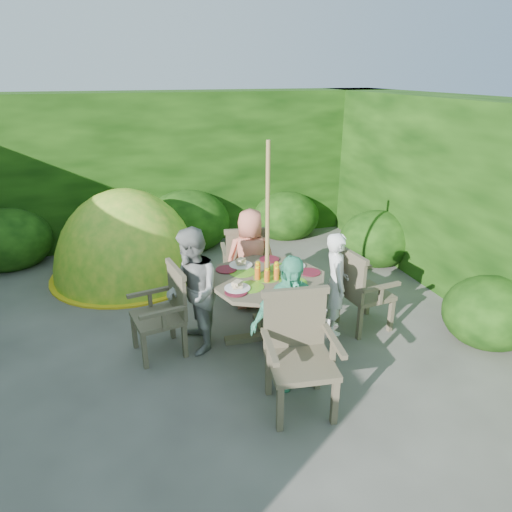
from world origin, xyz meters
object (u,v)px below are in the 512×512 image
object	(u,v)px
garden_chair_left	(165,310)
garden_chair_back	(245,260)
child_back	(251,260)
child_right	(336,283)
parasol_pole	(267,248)
child_left	(193,292)
child_front	(289,322)
patio_table	(267,287)
garden_chair_right	(360,289)
dome_tent	(130,274)
garden_chair_front	(299,350)

from	to	relation	value
garden_chair_left	garden_chair_back	size ratio (longest dim) A/B	0.95
child_back	child_right	bearing A→B (deg)	142.88
parasol_pole	child_left	xyz separation A→B (m)	(-0.80, 0.05, -0.42)
child_back	child_front	distance (m)	1.60
patio_table	garden_chair_right	distance (m)	1.10
garden_chair_back	child_front	distance (m)	1.90
garden_chair_left	garden_chair_back	world-z (taller)	garden_chair_back
parasol_pole	garden_chair_right	bearing A→B (deg)	-4.63
garden_chair_right	garden_chair_left	world-z (taller)	garden_chair_right
parasol_pole	child_front	bearing A→B (deg)	-93.82
child_left	child_back	xyz separation A→B (m)	(0.85, 0.74, -0.04)
child_right	child_left	xyz separation A→B (m)	(-1.60, 0.11, 0.08)
child_left	patio_table	bearing A→B (deg)	83.36
patio_table	dome_tent	bearing A→B (deg)	121.70
garden_chair_back	garden_chair_front	xyz separation A→B (m)	(-0.13, -2.18, 0.03)
patio_table	dome_tent	size ratio (longest dim) A/B	0.55
patio_table	child_right	size ratio (longest dim) A/B	1.17
child_right	garden_chair_back	bearing A→B (deg)	48.03
patio_table	parasol_pole	size ratio (longest dim) A/B	0.63
child_left	garden_chair_back	bearing A→B (deg)	137.32
parasol_pole	child_right	size ratio (longest dim) A/B	1.84
child_left	dome_tent	world-z (taller)	child_left
garden_chair_front	dome_tent	distance (m)	3.65
patio_table	child_back	size ratio (longest dim) A/B	1.09
child_left	child_front	distance (m)	1.13
garden_chair_left	dome_tent	xyz separation A→B (m)	(-0.30, 2.18, -0.49)
garden_chair_right	child_left	distance (m)	1.91
garden_chair_left	child_back	xyz separation A→B (m)	(1.15, 0.70, 0.15)
patio_table	garden_chair_back	xyz separation A→B (m)	(0.06, 1.09, -0.13)
garden_chair_back	garden_chair_front	world-z (taller)	garden_chair_front
child_right	child_back	size ratio (longest dim) A/B	0.93
garden_chair_back	child_back	world-z (taller)	child_back
garden_chair_right	patio_table	bearing A→B (deg)	78.40
child_back	dome_tent	distance (m)	2.17
child_right	child_front	size ratio (longest dim) A/B	0.90
garden_chair_front	child_right	bearing A→B (deg)	57.08
patio_table	garden_chair_back	distance (m)	1.10
garden_chair_left	child_left	size ratio (longest dim) A/B	0.67
garden_chair_right	child_front	bearing A→B (deg)	114.82
garden_chair_left	garden_chair_front	bearing A→B (deg)	30.60
patio_table	garden_chair_left	xyz separation A→B (m)	(-1.10, 0.09, -0.15)
garden_chair_left	patio_table	bearing A→B (deg)	74.69
child_front	garden_chair_left	bearing A→B (deg)	131.18
garden_chair_right	child_front	xyz separation A→B (m)	(-1.15, -0.71, 0.16)
parasol_pole	garden_chair_back	xyz separation A→B (m)	(0.07, 1.09, -0.59)
garden_chair_back	child_front	bearing A→B (deg)	93.89
child_right	child_back	world-z (taller)	child_back
garden_chair_front	child_back	world-z (taller)	child_back
patio_table	dome_tent	xyz separation A→B (m)	(-1.40, 2.27, -0.64)
garden_chair_left	garden_chair_front	world-z (taller)	garden_chair_front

